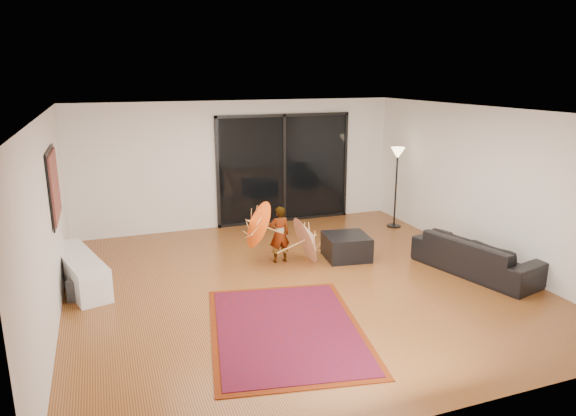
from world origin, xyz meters
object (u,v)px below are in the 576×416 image
media_console (80,271)px  child (279,235)px  ottoman (346,247)px  sofa (477,255)px

media_console → child: bearing=-16.7°
ottoman → child: 1.25m
sofa → ottoman: 2.21m
sofa → child: (-2.92, 1.61, 0.20)m
child → ottoman: bearing=169.2°
media_console → sofa: sofa is taller
media_console → sofa: size_ratio=0.87×
media_console → child: 3.29m
sofa → child: child is taller
sofa → child: 3.34m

